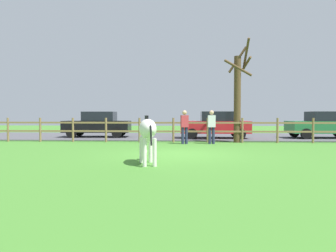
{
  "coord_description": "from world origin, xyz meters",
  "views": [
    {
      "loc": [
        0.28,
        -12.15,
        1.45
      ],
      "look_at": [
        -0.48,
        0.67,
        1.0
      ],
      "focal_mm": 35.74,
      "sensor_mm": 36.0,
      "label": 1
    }
  ],
  "objects": [
    {
      "name": "paddock_fence",
      "position": [
        -0.46,
        5.0,
        0.72
      ],
      "size": [
        21.19,
        0.11,
        1.26
      ],
      "color": "olive",
      "rests_on": "ground_plane"
    },
    {
      "name": "parked_car_black",
      "position": [
        -5.25,
        8.1,
        0.84
      ],
      "size": [
        4.07,
        2.02,
        1.56
      ],
      "color": "black",
      "rests_on": "parking_asphalt"
    },
    {
      "name": "parked_car_red",
      "position": [
        1.9,
        7.54,
        0.84
      ],
      "size": [
        4.03,
        1.93,
        1.56
      ],
      "color": "red",
      "rests_on": "parking_asphalt"
    },
    {
      "name": "zebra",
      "position": [
        -0.89,
        -2.53,
        0.93
      ],
      "size": [
        0.78,
        1.9,
        1.41
      ],
      "color": "white",
      "rests_on": "ground_plane"
    },
    {
      "name": "bare_tree",
      "position": [
        2.83,
        5.16,
        2.51
      ],
      "size": [
        1.42,
        1.43,
        5.27
      ],
      "color": "#513A23",
      "rests_on": "ground_plane"
    },
    {
      "name": "visitor_right_of_tree",
      "position": [
        1.44,
        4.21,
        0.91
      ],
      "size": [
        0.38,
        0.25,
        1.64
      ],
      "color": "#232847",
      "rests_on": "ground_plane"
    },
    {
      "name": "crow_on_grass",
      "position": [
        -1.74,
        2.43,
        0.13
      ],
      "size": [
        0.22,
        0.1,
        0.2
      ],
      "color": "black",
      "rests_on": "ground_plane"
    },
    {
      "name": "parked_car_green",
      "position": [
        8.24,
        7.95,
        0.84
      ],
      "size": [
        4.11,
        2.12,
        1.56
      ],
      "color": "#236B38",
      "rests_on": "parking_asphalt"
    },
    {
      "name": "parking_asphalt",
      "position": [
        0.0,
        9.3,
        0.03
      ],
      "size": [
        28.0,
        7.4,
        0.05
      ],
      "primitive_type": "cube",
      "color": "#47474C",
      "rests_on": "ground_plane"
    },
    {
      "name": "visitor_left_of_tree",
      "position": [
        0.12,
        4.12,
        0.91
      ],
      "size": [
        0.4,
        0.3,
        1.64
      ],
      "color": "#232847",
      "rests_on": "ground_plane"
    },
    {
      "name": "ground_plane",
      "position": [
        0.0,
        0.0,
        0.0
      ],
      "size": [
        60.0,
        60.0,
        0.0
      ],
      "primitive_type": "plane",
      "color": "#3D7528"
    }
  ]
}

